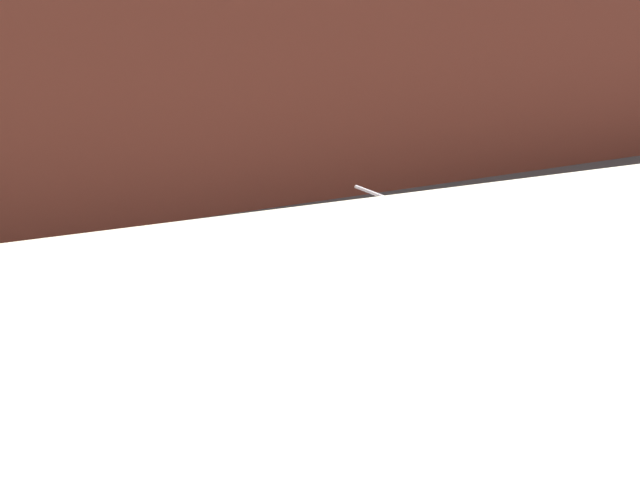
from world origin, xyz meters
The scene contains 5 objects.
ground_plane centered at (0.00, 0.00, 0.00)m, with size 80.00×80.00×0.00m, color #47474C.
sidewalk_slab centered at (0.00, 1.75, 0.00)m, with size 36.00×3.50×0.01m, color #9E998E.
brick_building_wall centered at (0.00, 5.20, 2.52)m, with size 36.00×0.50×5.04m, color brown.
motorcycle_purple centered at (-0.14, 1.53, 0.40)m, with size 2.01×0.58×1.03m.
traffic_cone centered at (2.45, 2.31, 0.25)m, with size 0.40×0.40×0.55m.
Camera 1 is at (-3.03, -3.85, 2.56)m, focal length 41.40 mm.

